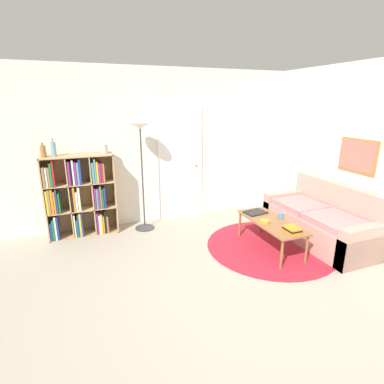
{
  "coord_description": "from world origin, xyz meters",
  "views": [
    {
      "loc": [
        -1.45,
        -2.17,
        2.06
      ],
      "look_at": [
        -0.01,
        1.54,
        0.85
      ],
      "focal_mm": 28.0,
      "sensor_mm": 36.0,
      "label": 1
    }
  ],
  "objects_px": {
    "bottle_left": "(43,151)",
    "bowl": "(265,221)",
    "coffee_table": "(271,224)",
    "cup": "(281,216)",
    "bookshelf": "(79,197)",
    "couch": "(323,222)",
    "laptop": "(255,212)",
    "vase_on_shelf": "(104,149)",
    "bottle_middle": "(54,149)",
    "floor_lamp": "(141,143)"
  },
  "relations": [
    {
      "from": "bottle_left",
      "to": "bowl",
      "type": "bearing_deg",
      "value": -27.82
    },
    {
      "from": "coffee_table",
      "to": "cup",
      "type": "height_order",
      "value": "cup"
    },
    {
      "from": "coffee_table",
      "to": "bottle_left",
      "type": "bearing_deg",
      "value": 153.31
    },
    {
      "from": "bottle_left",
      "to": "bookshelf",
      "type": "bearing_deg",
      "value": 2.91
    },
    {
      "from": "bottle_left",
      "to": "couch",
      "type": "bearing_deg",
      "value": -21.38
    },
    {
      "from": "coffee_table",
      "to": "bowl",
      "type": "xyz_separation_m",
      "value": [
        -0.12,
        -0.01,
        0.06
      ]
    },
    {
      "from": "bottle_left",
      "to": "laptop",
      "type": "bearing_deg",
      "value": -20.81
    },
    {
      "from": "coffee_table",
      "to": "bottle_left",
      "type": "distance_m",
      "value": 3.43
    },
    {
      "from": "laptop",
      "to": "cup",
      "type": "xyz_separation_m",
      "value": [
        0.2,
        -0.35,
        0.04
      ]
    },
    {
      "from": "vase_on_shelf",
      "to": "laptop",
      "type": "bearing_deg",
      "value": -28.74
    },
    {
      "from": "bowl",
      "to": "bottle_middle",
      "type": "bearing_deg",
      "value": 150.81
    },
    {
      "from": "bowl",
      "to": "laptop",
      "type": "bearing_deg",
      "value": 76.83
    },
    {
      "from": "floor_lamp",
      "to": "couch",
      "type": "xyz_separation_m",
      "value": [
        2.47,
        -1.4,
        -1.14
      ]
    },
    {
      "from": "floor_lamp",
      "to": "bottle_middle",
      "type": "height_order",
      "value": "floor_lamp"
    },
    {
      "from": "floor_lamp",
      "to": "bowl",
      "type": "bearing_deg",
      "value": -43.98
    },
    {
      "from": "bowl",
      "to": "vase_on_shelf",
      "type": "bearing_deg",
      "value": 142.49
    },
    {
      "from": "cup",
      "to": "vase_on_shelf",
      "type": "relative_size",
      "value": 0.62
    },
    {
      "from": "bookshelf",
      "to": "cup",
      "type": "bearing_deg",
      "value": -28.67
    },
    {
      "from": "coffee_table",
      "to": "laptop",
      "type": "height_order",
      "value": "laptop"
    },
    {
      "from": "coffee_table",
      "to": "laptop",
      "type": "bearing_deg",
      "value": 94.16
    },
    {
      "from": "couch",
      "to": "cup",
      "type": "height_order",
      "value": "couch"
    },
    {
      "from": "floor_lamp",
      "to": "bottle_left",
      "type": "bearing_deg",
      "value": 175.39
    },
    {
      "from": "floor_lamp",
      "to": "couch",
      "type": "relative_size",
      "value": 0.99
    },
    {
      "from": "coffee_table",
      "to": "bowl",
      "type": "relative_size",
      "value": 8.08
    },
    {
      "from": "couch",
      "to": "bowl",
      "type": "height_order",
      "value": "couch"
    },
    {
      "from": "laptop",
      "to": "bowl",
      "type": "xyz_separation_m",
      "value": [
        -0.09,
        -0.38,
        0.01
      ]
    },
    {
      "from": "laptop",
      "to": "cup",
      "type": "height_order",
      "value": "cup"
    },
    {
      "from": "bowl",
      "to": "couch",
      "type": "bearing_deg",
      "value": -1.34
    },
    {
      "from": "coffee_table",
      "to": "bottle_middle",
      "type": "distance_m",
      "value": 3.32
    },
    {
      "from": "bookshelf",
      "to": "couch",
      "type": "height_order",
      "value": "bookshelf"
    },
    {
      "from": "bowl",
      "to": "bottle_middle",
      "type": "distance_m",
      "value": 3.21
    },
    {
      "from": "floor_lamp",
      "to": "vase_on_shelf",
      "type": "distance_m",
      "value": 0.56
    },
    {
      "from": "floor_lamp",
      "to": "vase_on_shelf",
      "type": "relative_size",
      "value": 11.95
    },
    {
      "from": "bookshelf",
      "to": "floor_lamp",
      "type": "xyz_separation_m",
      "value": [
        0.99,
        -0.13,
        0.79
      ]
    },
    {
      "from": "cup",
      "to": "vase_on_shelf",
      "type": "xyz_separation_m",
      "value": [
        -2.26,
        1.48,
        0.89
      ]
    },
    {
      "from": "couch",
      "to": "laptop",
      "type": "relative_size",
      "value": 5.01
    },
    {
      "from": "coffee_table",
      "to": "bowl",
      "type": "height_order",
      "value": "bowl"
    },
    {
      "from": "bottle_middle",
      "to": "vase_on_shelf",
      "type": "relative_size",
      "value": 1.81
    },
    {
      "from": "floor_lamp",
      "to": "bottle_middle",
      "type": "bearing_deg",
      "value": 174.46
    },
    {
      "from": "cup",
      "to": "bottle_middle",
      "type": "height_order",
      "value": "bottle_middle"
    },
    {
      "from": "laptop",
      "to": "vase_on_shelf",
      "type": "height_order",
      "value": "vase_on_shelf"
    },
    {
      "from": "floor_lamp",
      "to": "vase_on_shelf",
      "type": "bearing_deg",
      "value": 165.98
    },
    {
      "from": "couch",
      "to": "bottle_left",
      "type": "xyz_separation_m",
      "value": [
        -3.86,
        1.51,
        1.09
      ]
    },
    {
      "from": "floor_lamp",
      "to": "bottle_middle",
      "type": "distance_m",
      "value": 1.26
    },
    {
      "from": "bookshelf",
      "to": "vase_on_shelf",
      "type": "relative_size",
      "value": 8.78
    },
    {
      "from": "couch",
      "to": "floor_lamp",
      "type": "bearing_deg",
      "value": 150.43
    },
    {
      "from": "laptop",
      "to": "bottle_left",
      "type": "xyz_separation_m",
      "value": [
        -2.91,
        1.1,
        0.94
      ]
    },
    {
      "from": "floor_lamp",
      "to": "bottle_left",
      "type": "distance_m",
      "value": 1.4
    },
    {
      "from": "bottle_left",
      "to": "vase_on_shelf",
      "type": "xyz_separation_m",
      "value": [
        0.85,
        0.02,
        -0.02
      ]
    },
    {
      "from": "couch",
      "to": "laptop",
      "type": "xyz_separation_m",
      "value": [
        -0.95,
        0.41,
        0.15
      ]
    }
  ]
}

